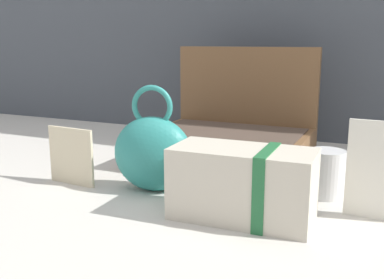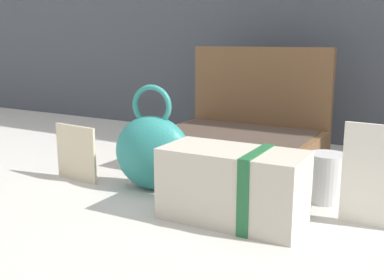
{
  "view_description": "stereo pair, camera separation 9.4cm",
  "coord_description": "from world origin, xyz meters",
  "px_view_note": "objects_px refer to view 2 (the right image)",
  "views": [
    {
      "loc": [
        0.37,
        -0.86,
        0.31
      ],
      "look_at": [
        -0.01,
        -0.02,
        0.11
      ],
      "focal_mm": 42.32,
      "sensor_mm": 36.0,
      "label": 1
    },
    {
      "loc": [
        0.46,
        -0.82,
        0.31
      ],
      "look_at": [
        -0.01,
        -0.02,
        0.11
      ],
      "focal_mm": 42.32,
      "sensor_mm": 36.0,
      "label": 2
    }
  ],
  "objects_px": {
    "teal_pouch_handbag": "(153,152)",
    "cream_toiletry_bag": "(234,186)",
    "coffee_mug": "(325,177)",
    "info_card_left": "(76,153)",
    "poster_card_right": "(373,176)",
    "open_suitcase": "(238,138)"
  },
  "relations": [
    {
      "from": "cream_toiletry_bag",
      "to": "open_suitcase",
      "type": "bearing_deg",
      "value": 113.47
    },
    {
      "from": "info_card_left",
      "to": "coffee_mug",
      "type": "bearing_deg",
      "value": 20.32
    },
    {
      "from": "open_suitcase",
      "to": "info_card_left",
      "type": "xyz_separation_m",
      "value": [
        -0.24,
        -0.33,
        0.0
      ]
    },
    {
      "from": "teal_pouch_handbag",
      "to": "coffee_mug",
      "type": "bearing_deg",
      "value": 18.26
    },
    {
      "from": "coffee_mug",
      "to": "poster_card_right",
      "type": "bearing_deg",
      "value": -40.61
    },
    {
      "from": "cream_toiletry_bag",
      "to": "info_card_left",
      "type": "distance_m",
      "value": 0.4
    },
    {
      "from": "open_suitcase",
      "to": "poster_card_right",
      "type": "height_order",
      "value": "open_suitcase"
    },
    {
      "from": "info_card_left",
      "to": "poster_card_right",
      "type": "xyz_separation_m",
      "value": [
        0.61,
        0.06,
        0.02
      ]
    },
    {
      "from": "open_suitcase",
      "to": "cream_toiletry_bag",
      "type": "relative_size",
      "value": 1.61
    },
    {
      "from": "coffee_mug",
      "to": "teal_pouch_handbag",
      "type": "bearing_deg",
      "value": -161.74
    },
    {
      "from": "teal_pouch_handbag",
      "to": "info_card_left",
      "type": "height_order",
      "value": "teal_pouch_handbag"
    },
    {
      "from": "poster_card_right",
      "to": "info_card_left",
      "type": "bearing_deg",
      "value": -171.34
    },
    {
      "from": "open_suitcase",
      "to": "coffee_mug",
      "type": "distance_m",
      "value": 0.33
    },
    {
      "from": "cream_toiletry_bag",
      "to": "coffee_mug",
      "type": "xyz_separation_m",
      "value": [
        0.11,
        0.18,
        -0.02
      ]
    },
    {
      "from": "cream_toiletry_bag",
      "to": "poster_card_right",
      "type": "relative_size",
      "value": 1.42
    },
    {
      "from": "coffee_mug",
      "to": "info_card_left",
      "type": "distance_m",
      "value": 0.53
    },
    {
      "from": "teal_pouch_handbag",
      "to": "info_card_left",
      "type": "xyz_separation_m",
      "value": [
        -0.18,
        -0.04,
        -0.02
      ]
    },
    {
      "from": "teal_pouch_handbag",
      "to": "cream_toiletry_bag",
      "type": "height_order",
      "value": "teal_pouch_handbag"
    },
    {
      "from": "coffee_mug",
      "to": "poster_card_right",
      "type": "relative_size",
      "value": 0.63
    },
    {
      "from": "coffee_mug",
      "to": "poster_card_right",
      "type": "height_order",
      "value": "poster_card_right"
    },
    {
      "from": "info_card_left",
      "to": "teal_pouch_handbag",
      "type": "bearing_deg",
      "value": 15.49
    },
    {
      "from": "teal_pouch_handbag",
      "to": "poster_card_right",
      "type": "xyz_separation_m",
      "value": [
        0.43,
        0.02,
        0.01
      ]
    }
  ]
}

